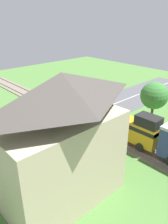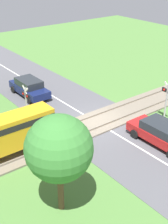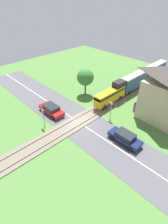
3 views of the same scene
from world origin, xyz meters
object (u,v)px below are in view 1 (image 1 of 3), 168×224
Objects in this scene: crossing_signal_west_approach at (72,91)px; crossing_signal_east_approach at (84,122)px; car_near_crossing at (95,100)px; pedestrian_by_station at (109,157)px; station_building at (64,145)px; car_far_side at (31,138)px.

crossing_signal_west_approach and crossing_signal_east_approach have the same top height.
crossing_signal_east_approach is (7.08, 5.39, 1.12)m from car_near_crossing.
station_building is at bearing 4.12° from pedestrian_by_station.
crossing_signal_east_approach reaches higher than car_near_crossing.
car_far_side is 11.03m from crossing_signal_west_approach.
crossing_signal_east_approach is at bearing -141.53° from station_building.
pedestrian_by_station is (-3.00, 6.90, 0.04)m from car_far_side.
car_near_crossing is 8.97m from crossing_signal_east_approach.
pedestrian_by_station reaches higher than car_far_side.
car_far_side is at bearing -102.59° from station_building.
pedestrian_by_station is at bearing 113.47° from car_far_side.
crossing_signal_west_approach is 1.65× the size of pedestrian_by_station.
car_far_side reaches higher than car_near_crossing.
car_near_crossing is 1.07× the size of car_far_side.
crossing_signal_east_approach is 0.34× the size of station_building.
car_near_crossing is 12.90m from pedestrian_by_station.
station_building is (1.62, 7.24, 3.36)m from car_far_side.
crossing_signal_west_approach reaches higher than car_far_side.
crossing_signal_east_approach is (-4.33, 2.51, 1.10)m from car_far_side.
crossing_signal_east_approach is 1.65× the size of pedestrian_by_station.
crossing_signal_east_approach reaches higher than pedestrian_by_station.
pedestrian_by_station is at bearing 49.30° from car_near_crossing.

